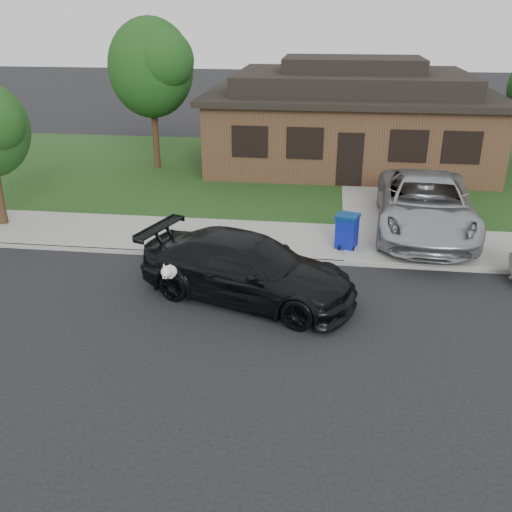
# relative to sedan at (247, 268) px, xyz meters

# --- Properties ---
(ground) EXTENTS (120.00, 120.00, 0.00)m
(ground) POSITION_rel_sedan_xyz_m (-1.30, -1.19, -0.80)
(ground) COLOR black
(ground) RESTS_ON ground
(sidewalk) EXTENTS (60.00, 3.00, 0.12)m
(sidewalk) POSITION_rel_sedan_xyz_m (-1.30, 3.81, -0.74)
(sidewalk) COLOR gray
(sidewalk) RESTS_ON ground
(curb) EXTENTS (60.00, 0.12, 0.12)m
(curb) POSITION_rel_sedan_xyz_m (-1.30, 2.31, -0.74)
(curb) COLOR gray
(curb) RESTS_ON ground
(lawn) EXTENTS (60.00, 13.00, 0.13)m
(lawn) POSITION_rel_sedan_xyz_m (-1.30, 11.81, -0.73)
(lawn) COLOR #193814
(lawn) RESTS_ON ground
(driveway) EXTENTS (4.50, 13.00, 0.14)m
(driveway) POSITION_rel_sedan_xyz_m (4.70, 8.81, -0.73)
(driveway) COLOR gray
(driveway) RESTS_ON ground
(sedan) EXTENTS (5.92, 3.84, 1.59)m
(sedan) POSITION_rel_sedan_xyz_m (0.00, 0.00, 0.00)
(sedan) COLOR black
(sedan) RESTS_ON ground
(minivan) EXTENTS (3.35, 6.53, 1.76)m
(minivan) POSITION_rel_sedan_xyz_m (4.96, 4.99, 0.22)
(minivan) COLOR #A4A7AB
(minivan) RESTS_ON driveway
(recycling_bin) EXTENTS (0.78, 0.78, 1.03)m
(recycling_bin) POSITION_rel_sedan_xyz_m (2.51, 3.37, -0.16)
(recycling_bin) COLOR #0D1A97
(recycling_bin) RESTS_ON sidewalk
(house) EXTENTS (12.60, 8.60, 4.65)m
(house) POSITION_rel_sedan_xyz_m (2.70, 13.81, 1.34)
(house) COLOR #422B1C
(house) RESTS_ON ground
(tree_0) EXTENTS (3.78, 3.60, 6.34)m
(tree_0) POSITION_rel_sedan_xyz_m (-5.64, 11.69, 3.68)
(tree_0) COLOR #332114
(tree_0) RESTS_ON ground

